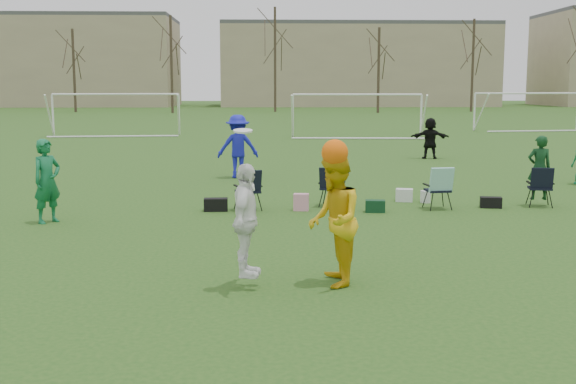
{
  "coord_description": "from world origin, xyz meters",
  "views": [
    {
      "loc": [
        -1.33,
        -9.11,
        2.91
      ],
      "look_at": [
        -0.95,
        2.12,
        1.25
      ],
      "focal_mm": 45.0,
      "sensor_mm": 36.0,
      "label": 1
    }
  ],
  "objects_px": {
    "fielder_black": "(430,138)",
    "center_contest": "(307,219)",
    "goal_left": "(116,102)",
    "goal_right": "(527,101)",
    "fielder_green_near": "(47,181)",
    "goal_mid": "(357,103)",
    "fielder_blue": "(238,146)"
  },
  "relations": [
    {
      "from": "fielder_black",
      "to": "center_contest",
      "type": "xyz_separation_m",
      "value": [
        -6.06,
        -18.4,
        0.18
      ]
    },
    {
      "from": "center_contest",
      "to": "goal_left",
      "type": "height_order",
      "value": "goal_left"
    },
    {
      "from": "goal_right",
      "to": "goal_left",
      "type": "bearing_deg",
      "value": -179.25
    },
    {
      "from": "center_contest",
      "to": "goal_right",
      "type": "distance_m",
      "value": 40.48
    },
    {
      "from": "fielder_black",
      "to": "fielder_green_near",
      "type": "bearing_deg",
      "value": 58.59
    },
    {
      "from": "fielder_black",
      "to": "goal_mid",
      "type": "height_order",
      "value": "goal_mid"
    },
    {
      "from": "fielder_green_near",
      "to": "goal_left",
      "type": "relative_size",
      "value": 0.24
    },
    {
      "from": "goal_mid",
      "to": "fielder_blue",
      "type": "bearing_deg",
      "value": -104.6
    },
    {
      "from": "fielder_green_near",
      "to": "center_contest",
      "type": "bearing_deg",
      "value": -96.15
    },
    {
      "from": "center_contest",
      "to": "goal_right",
      "type": "xyz_separation_m",
      "value": [
        16.71,
        36.86,
        0.92
      ]
    },
    {
      "from": "center_contest",
      "to": "goal_mid",
      "type": "bearing_deg",
      "value": 81.32
    },
    {
      "from": "fielder_green_near",
      "to": "center_contest",
      "type": "xyz_separation_m",
      "value": [
        5.23,
        -5.12,
        0.1
      ]
    },
    {
      "from": "fielder_blue",
      "to": "goal_mid",
      "type": "xyz_separation_m",
      "value": [
        6.14,
        18.25,
        0.93
      ]
    },
    {
      "from": "center_contest",
      "to": "goal_left",
      "type": "xyz_separation_m",
      "value": [
        -9.29,
        32.86,
        0.92
      ]
    },
    {
      "from": "fielder_blue",
      "to": "goal_left",
      "type": "xyz_separation_m",
      "value": [
        -7.86,
        20.25,
        0.93
      ]
    },
    {
      "from": "fielder_blue",
      "to": "goal_right",
      "type": "relative_size",
      "value": 0.27
    },
    {
      "from": "fielder_black",
      "to": "center_contest",
      "type": "relative_size",
      "value": 0.71
    },
    {
      "from": "fielder_black",
      "to": "goal_right",
      "type": "bearing_deg",
      "value": -111.03
    },
    {
      "from": "goal_left",
      "to": "goal_right",
      "type": "bearing_deg",
      "value": 3.75
    },
    {
      "from": "fielder_black",
      "to": "center_contest",
      "type": "distance_m",
      "value": 19.37
    },
    {
      "from": "goal_mid",
      "to": "goal_right",
      "type": "bearing_deg",
      "value": 30.57
    },
    {
      "from": "fielder_green_near",
      "to": "center_contest",
      "type": "distance_m",
      "value": 7.32
    },
    {
      "from": "goal_right",
      "to": "goal_mid",
      "type": "bearing_deg",
      "value": -161.43
    },
    {
      "from": "center_contest",
      "to": "goal_right",
      "type": "height_order",
      "value": "goal_right"
    },
    {
      "from": "fielder_green_near",
      "to": "center_contest",
      "type": "relative_size",
      "value": 0.78
    },
    {
      "from": "fielder_black",
      "to": "goal_right",
      "type": "xyz_separation_m",
      "value": [
        10.65,
        18.46,
        1.1
      ]
    },
    {
      "from": "center_contest",
      "to": "goal_right",
      "type": "relative_size",
      "value": 0.32
    },
    {
      "from": "fielder_black",
      "to": "goal_left",
      "type": "distance_m",
      "value": 21.12
    },
    {
      "from": "fielder_blue",
      "to": "goal_right",
      "type": "xyz_separation_m",
      "value": [
        18.14,
        24.25,
        0.93
      ]
    },
    {
      "from": "goal_left",
      "to": "goal_right",
      "type": "height_order",
      "value": "same"
    },
    {
      "from": "center_contest",
      "to": "goal_mid",
      "type": "relative_size",
      "value": 0.31
    },
    {
      "from": "center_contest",
      "to": "fielder_blue",
      "type": "bearing_deg",
      "value": 96.47
    }
  ]
}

